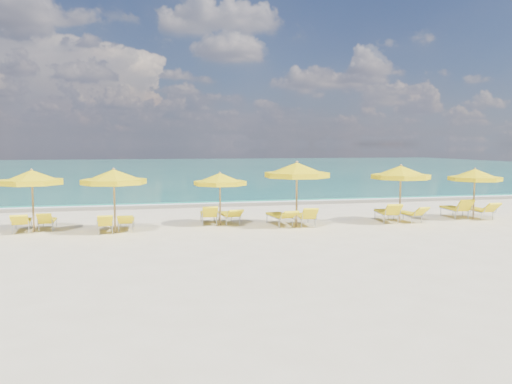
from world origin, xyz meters
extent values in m
plane|color=beige|center=(0.00, 0.00, 0.00)|extent=(120.00, 120.00, 0.00)
cube|color=#14705E|center=(0.00, 48.00, 0.00)|extent=(120.00, 80.00, 0.30)
cube|color=tan|center=(0.00, 7.40, 0.00)|extent=(120.00, 2.60, 0.01)
cube|color=white|center=(0.00, 8.20, 0.00)|extent=(120.00, 1.20, 0.03)
cube|color=white|center=(-6.00, 17.00, 0.00)|extent=(14.00, 0.36, 0.05)
cube|color=white|center=(8.00, 24.00, 0.00)|extent=(18.00, 0.30, 0.05)
cylinder|color=tan|center=(-8.65, 0.44, 1.12)|extent=(0.07, 0.07, 2.25)
cone|color=yellow|center=(-8.65, 0.44, 2.07)|extent=(2.78, 2.78, 0.45)
cylinder|color=yellow|center=(-8.65, 0.44, 1.85)|extent=(2.80, 2.80, 0.18)
sphere|color=tan|center=(-8.65, 0.44, 2.30)|extent=(0.10, 0.10, 0.10)
cylinder|color=tan|center=(-5.71, -0.41, 1.14)|extent=(0.07, 0.07, 2.28)
cone|color=yellow|center=(-5.71, -0.41, 2.10)|extent=(2.63, 2.63, 0.46)
cylinder|color=yellow|center=(-5.71, -0.41, 1.88)|extent=(2.66, 2.66, 0.18)
sphere|color=tan|center=(-5.71, -0.41, 2.33)|extent=(0.10, 0.10, 0.10)
cylinder|color=tan|center=(-1.70, 0.45, 1.03)|extent=(0.06, 0.06, 2.05)
cone|color=yellow|center=(-1.70, 0.45, 1.89)|extent=(2.60, 2.60, 0.41)
cylinder|color=yellow|center=(-1.70, 0.45, 1.69)|extent=(2.63, 2.63, 0.16)
sphere|color=tan|center=(-1.70, 0.45, 2.10)|extent=(0.09, 0.09, 0.09)
cylinder|color=tan|center=(1.16, -0.59, 1.24)|extent=(0.08, 0.08, 2.48)
cone|color=yellow|center=(1.16, -0.59, 2.28)|extent=(3.36, 3.36, 0.50)
cylinder|color=yellow|center=(1.16, -0.59, 2.04)|extent=(3.39, 3.39, 0.20)
sphere|color=tan|center=(1.16, -0.59, 2.53)|extent=(0.11, 0.11, 0.11)
cylinder|color=tan|center=(5.60, -0.57, 1.16)|extent=(0.07, 0.07, 2.32)
cone|color=yellow|center=(5.60, -0.57, 2.13)|extent=(3.09, 3.09, 0.46)
cylinder|color=yellow|center=(5.60, -0.57, 1.91)|extent=(3.11, 3.11, 0.19)
sphere|color=tan|center=(5.60, -0.57, 2.37)|extent=(0.10, 0.10, 0.10)
cylinder|color=tan|center=(9.19, -0.38, 1.07)|extent=(0.07, 0.07, 2.13)
cone|color=yellow|center=(9.19, -0.38, 1.96)|extent=(2.55, 2.55, 0.43)
cylinder|color=yellow|center=(9.19, -0.38, 1.75)|extent=(2.57, 2.57, 0.17)
sphere|color=tan|center=(9.19, -0.38, 2.18)|extent=(0.09, 0.09, 0.09)
cube|color=yellow|center=(-9.11, 0.70, 0.38)|extent=(0.75, 1.37, 0.08)
cube|color=yellow|center=(-8.99, -0.19, 0.56)|extent=(0.65, 0.62, 0.42)
cube|color=yellow|center=(-8.26, 0.97, 0.33)|extent=(0.56, 1.17, 0.07)
cube|color=yellow|center=(-8.23, 0.20, 0.52)|extent=(0.53, 0.46, 0.42)
cube|color=yellow|center=(-6.10, -0.16, 0.34)|extent=(0.64, 1.22, 0.07)
cube|color=yellow|center=(-6.02, -0.94, 0.53)|extent=(0.57, 0.50, 0.44)
cube|color=yellow|center=(-5.33, 0.25, 0.35)|extent=(0.56, 1.23, 0.08)
cube|color=yellow|center=(-5.34, -0.61, 0.51)|extent=(0.55, 0.54, 0.36)
cube|color=yellow|center=(-2.11, 1.01, 0.39)|extent=(0.67, 1.37, 0.08)
cube|color=yellow|center=(-2.15, 0.11, 0.60)|extent=(0.62, 0.56, 0.48)
cube|color=yellow|center=(-1.29, 0.90, 0.38)|extent=(0.71, 1.36, 0.08)
cube|color=yellow|center=(-1.19, -0.02, 0.53)|extent=(0.64, 0.64, 0.36)
cube|color=yellow|center=(0.61, 0.03, 0.39)|extent=(0.80, 1.44, 0.08)
cube|color=yellow|center=(0.75, -0.92, 0.54)|extent=(0.69, 0.69, 0.36)
cube|color=yellow|center=(1.60, -0.26, 0.37)|extent=(0.69, 1.34, 0.08)
cube|color=yellow|center=(1.53, -1.12, 0.59)|extent=(0.62, 0.55, 0.48)
cube|color=yellow|center=(5.22, -0.12, 0.40)|extent=(0.85, 1.48, 0.09)
cube|color=yellow|center=(5.06, -1.04, 0.63)|extent=(0.71, 0.64, 0.50)
cube|color=yellow|center=(6.09, -0.27, 0.35)|extent=(0.77, 1.30, 0.08)
cube|color=yellow|center=(6.25, -1.09, 0.53)|extent=(0.63, 0.60, 0.40)
cube|color=yellow|center=(8.70, 0.31, 0.41)|extent=(0.77, 1.47, 0.09)
cube|color=yellow|center=(8.60, -0.61, 0.65)|extent=(0.68, 0.58, 0.54)
cube|color=yellow|center=(9.59, -0.07, 0.39)|extent=(0.63, 1.35, 0.08)
cube|color=yellow|center=(9.61, -0.98, 0.58)|extent=(0.61, 0.56, 0.45)
camera|label=1|loc=(-4.61, -19.12, 3.23)|focal=35.00mm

